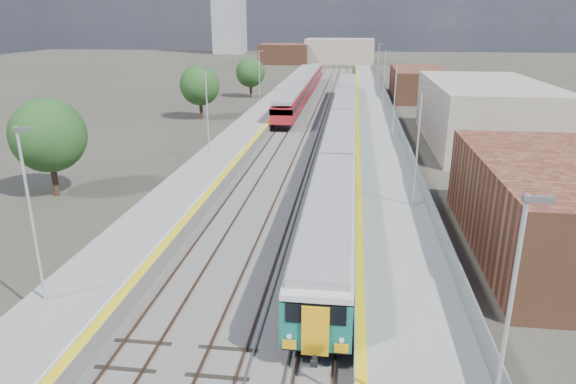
# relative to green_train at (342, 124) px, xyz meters

# --- Properties ---
(ground) EXTENTS (320.00, 320.00, 0.00)m
(ground) POSITION_rel_green_train_xyz_m (-1.50, 6.67, -2.09)
(ground) COLOR #47443A
(ground) RESTS_ON ground
(ballast_bed) EXTENTS (10.50, 155.00, 0.06)m
(ballast_bed) POSITION_rel_green_train_xyz_m (-3.75, 9.17, -2.06)
(ballast_bed) COLOR #565451
(ballast_bed) RESTS_ON ground
(tracks) EXTENTS (8.96, 160.00, 0.17)m
(tracks) POSITION_rel_green_train_xyz_m (-3.15, 10.84, -1.98)
(tracks) COLOR #4C3323
(tracks) RESTS_ON ground
(platform_right) EXTENTS (4.70, 155.00, 8.52)m
(platform_right) POSITION_rel_green_train_xyz_m (3.78, 9.16, -1.55)
(platform_right) COLOR slate
(platform_right) RESTS_ON ground
(platform_left) EXTENTS (4.30, 155.00, 8.52)m
(platform_left) POSITION_rel_green_train_xyz_m (-10.55, 9.16, -1.57)
(platform_left) COLOR slate
(platform_left) RESTS_ON ground
(buildings) EXTENTS (72.00, 185.50, 40.00)m
(buildings) POSITION_rel_green_train_xyz_m (-19.62, 95.27, 8.62)
(buildings) COLOR brown
(buildings) RESTS_ON ground
(green_train) EXTENTS (2.69, 75.04, 2.96)m
(green_train) POSITION_rel_green_train_xyz_m (0.00, 0.00, 0.00)
(green_train) COLOR black
(green_train) RESTS_ON ground
(red_train) EXTENTS (2.71, 54.95, 3.42)m
(red_train) POSITION_rel_green_train_xyz_m (-7.00, 31.44, -0.07)
(red_train) COLOR black
(red_train) RESTS_ON ground
(tree_a) EXTENTS (5.30, 5.30, 7.18)m
(tree_a) POSITION_rel_green_train_xyz_m (-20.48, -19.64, 2.43)
(tree_a) COLOR #382619
(tree_a) RESTS_ON ground
(tree_b) EXTENTS (5.11, 5.11, 6.93)m
(tree_b) POSITION_rel_green_train_xyz_m (-18.58, 11.62, 2.28)
(tree_b) COLOR #382619
(tree_b) RESTS_ON ground
(tree_c) EXTENTS (4.80, 4.80, 6.50)m
(tree_c) POSITION_rel_green_train_xyz_m (-15.96, 31.85, 2.00)
(tree_c) COLOR #382619
(tree_c) RESTS_ON ground
(tree_d) EXTENTS (4.11, 4.11, 5.58)m
(tree_d) POSITION_rel_green_train_xyz_m (22.53, 16.09, 1.42)
(tree_d) COLOR #382619
(tree_d) RESTS_ON ground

